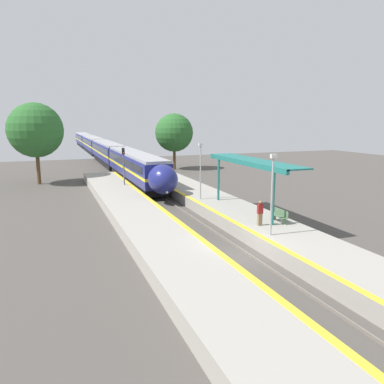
# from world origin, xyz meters

# --- Properties ---
(ground_plane) EXTENTS (120.00, 120.00, 0.00)m
(ground_plane) POSITION_xyz_m (0.00, 0.00, 0.00)
(ground_plane) COLOR #4C4742
(rail_left) EXTENTS (0.08, 90.00, 0.15)m
(rail_left) POSITION_xyz_m (-0.72, 0.00, 0.07)
(rail_left) COLOR slate
(rail_left) RESTS_ON ground_plane
(rail_right) EXTENTS (0.08, 90.00, 0.15)m
(rail_right) POSITION_xyz_m (0.72, 0.00, 0.07)
(rail_right) COLOR slate
(rail_right) RESTS_ON ground_plane
(train) EXTENTS (2.90, 91.76, 3.91)m
(train) POSITION_xyz_m (0.00, 59.21, 2.24)
(train) COLOR black
(train) RESTS_ON ground_plane
(platform_right) EXTENTS (4.26, 64.00, 0.94)m
(platform_right) POSITION_xyz_m (3.71, 0.00, 0.47)
(platform_right) COLOR #9E998E
(platform_right) RESTS_ON ground_plane
(platform_left) EXTENTS (4.13, 64.00, 0.94)m
(platform_left) POSITION_xyz_m (-3.64, 0.00, 0.47)
(platform_left) COLOR #9E998E
(platform_left) RESTS_ON ground_plane
(platform_bench) EXTENTS (0.44, 1.59, 0.89)m
(platform_bench) POSITION_xyz_m (4.66, 2.73, 1.40)
(platform_bench) COLOR #4C6B4C
(platform_bench) RESTS_ON platform_right
(person_waiting) EXTENTS (0.36, 0.22, 1.68)m
(person_waiting) POSITION_xyz_m (2.96, 2.51, 1.80)
(person_waiting) COLOR #7F6647
(person_waiting) RESTS_ON platform_right
(railway_signal) EXTENTS (0.28, 0.28, 4.89)m
(railway_signal) POSITION_xyz_m (-2.40, 21.46, 2.96)
(railway_signal) COLOR #59595E
(railway_signal) RESTS_ON ground_plane
(lamppost_near) EXTENTS (0.36, 0.20, 4.93)m
(lamppost_near) POSITION_xyz_m (2.46, 0.46, 3.78)
(lamppost_near) COLOR #9E9EA3
(lamppost_near) RESTS_ON platform_right
(lamppost_mid) EXTENTS (0.36, 0.20, 4.93)m
(lamppost_mid) POSITION_xyz_m (2.46, 11.68, 3.78)
(lamppost_mid) COLOR #9E9EA3
(lamppost_mid) RESTS_ON platform_right
(station_canopy) EXTENTS (2.02, 11.48, 3.92)m
(station_canopy) POSITION_xyz_m (4.36, 6.55, 4.59)
(station_canopy) COLOR #1E6B66
(station_canopy) RESTS_ON platform_right
(background_tree_left) EXTENTS (6.57, 6.57, 9.87)m
(background_tree_left) POSITION_xyz_m (-11.10, 31.08, 6.57)
(background_tree_left) COLOR brown
(background_tree_left) RESTS_ON ground_plane
(background_tree_right) EXTENTS (5.99, 5.99, 8.81)m
(background_tree_right) POSITION_xyz_m (8.92, 38.37, 5.80)
(background_tree_right) COLOR brown
(background_tree_right) RESTS_ON ground_plane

